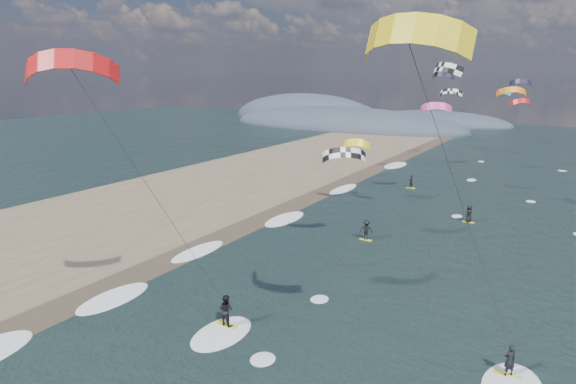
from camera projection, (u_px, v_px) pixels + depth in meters
The scene contains 8 objects.
sand_strip at pixel (48, 241), 41.04m from camera, with size 26.00×240.00×0.00m, color brown.
wet_sand_strip at pixel (145, 271), 34.85m from camera, with size 3.00×240.00×0.00m, color #382D23.
coastal_hills at pixel (339, 123), 132.05m from camera, with size 80.00×41.00×15.00m.
kitesurfer_near_a at pixel (433, 123), 17.52m from camera, with size 7.59×8.32×16.47m.
kitesurfer_near_b at pixel (121, 153), 22.58m from camera, with size 7.17×9.32×15.56m.
far_kitesurfers at pixel (406, 216), 45.16m from camera, with size 10.19×21.13×1.80m.
bg_kite_field at pixel (472, 96), 64.09m from camera, with size 14.27×68.01×8.68m.
shoreline_surf at pixel (202, 254), 38.12m from camera, with size 2.40×79.40×0.11m.
Camera 1 is at (14.01, -11.85, 14.19)m, focal length 30.00 mm.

